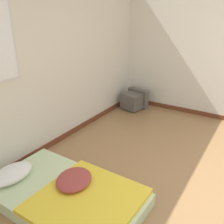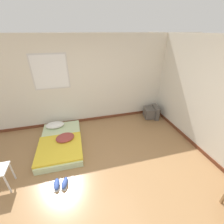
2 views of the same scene
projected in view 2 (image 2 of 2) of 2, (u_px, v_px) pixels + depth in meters
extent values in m
plane|color=#997047|center=(103.00, 186.00, 2.89)|extent=(20.00, 20.00, 0.00)
cube|color=silver|center=(84.00, 82.00, 4.40)|extent=(7.47, 0.06, 2.60)
cube|color=brown|center=(88.00, 119.00, 4.97)|extent=(7.47, 0.02, 0.09)
cube|color=silver|center=(50.00, 72.00, 4.00)|extent=(0.95, 0.01, 0.95)
cube|color=white|center=(50.00, 72.00, 3.99)|extent=(0.88, 0.01, 0.88)
cube|color=brown|center=(210.00, 159.00, 3.45)|extent=(0.02, 7.38, 0.09)
cube|color=beige|center=(61.00, 142.00, 3.91)|extent=(1.05, 1.78, 0.15)
ellipsoid|color=white|center=(55.00, 125.00, 4.36)|extent=(0.53, 0.35, 0.14)
cube|color=yellow|center=(60.00, 148.00, 3.58)|extent=(1.05, 1.04, 0.05)
ellipsoid|color=#993D38|center=(65.00, 137.00, 3.82)|extent=(0.55, 0.50, 0.11)
cube|color=#56514C|center=(149.00, 113.00, 5.09)|extent=(0.38, 0.44, 0.33)
cube|color=#56514C|center=(155.00, 112.00, 5.09)|extent=(0.22, 0.49, 0.41)
cube|color=black|center=(157.00, 112.00, 5.09)|extent=(0.08, 0.38, 0.29)
cylinder|color=silver|center=(7.00, 184.00, 2.68)|extent=(0.03, 0.03, 0.44)
cylinder|color=silver|center=(12.00, 171.00, 2.94)|extent=(0.03, 0.03, 0.44)
cube|color=silver|center=(57.00, 186.00, 2.89)|extent=(0.10, 0.26, 0.02)
ellipsoid|color=#334C99|center=(57.00, 184.00, 2.86)|extent=(0.11, 0.26, 0.09)
cube|color=silver|center=(65.00, 184.00, 2.91)|extent=(0.16, 0.28, 0.02)
ellipsoid|color=#334C99|center=(65.00, 183.00, 2.89)|extent=(0.17, 0.28, 0.09)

